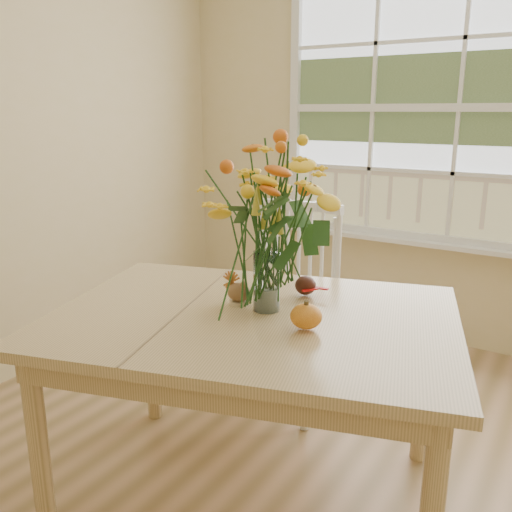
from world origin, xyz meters
The scene contains 8 objects.
wall_back centered at (0.00, 2.25, 1.35)m, with size 4.00×0.02×2.70m, color beige.
window centered at (0.00, 2.21, 1.53)m, with size 2.42×0.12×1.74m.
dining_table centered at (-0.25, 0.26, 0.71)m, with size 1.73×1.45×0.80m.
windsor_chair centered at (-0.53, 1.06, 0.58)m, with size 0.52×0.50×1.05m.
flower_vase centered at (-0.23, 0.33, 1.14)m, with size 0.48×0.48×0.57m.
pumpkin centered at (-0.01, 0.23, 0.84)m, with size 0.11×0.11×0.09m, color #C25716.
turkey_figurine centered at (-0.36, 0.32, 0.84)m, with size 0.11×0.09×0.12m.
dark_gourd centered at (-0.18, 0.55, 0.84)m, with size 0.13×0.11×0.08m.
Camera 1 is at (0.77, -1.34, 1.53)m, focal length 38.00 mm.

